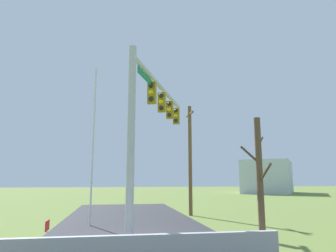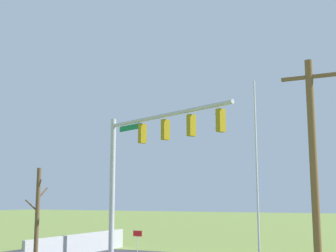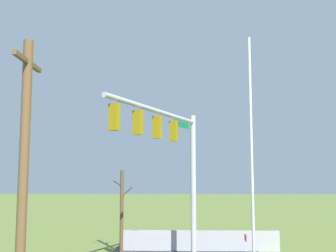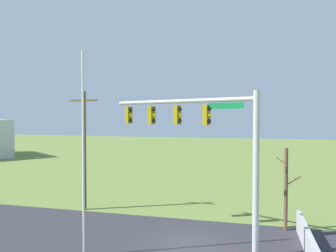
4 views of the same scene
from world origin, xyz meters
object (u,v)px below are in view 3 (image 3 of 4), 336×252
(signal_mast, at_px, (171,150))
(flagpole, at_px, (252,165))
(utility_pole, at_px, (23,179))
(open_sign, at_px, (246,241))
(bare_tree, at_px, (122,210))

(signal_mast, bearing_deg, flagpole, -149.25)
(utility_pole, relative_size, open_sign, 6.39)
(flagpole, distance_m, open_sign, 8.06)
(utility_pole, bearing_deg, open_sign, -34.30)
(signal_mast, relative_size, open_sign, 6.44)
(flagpole, distance_m, bare_tree, 10.80)
(utility_pole, bearing_deg, signal_mast, -23.74)
(flagpole, bearing_deg, open_sign, -6.24)
(bare_tree, relative_size, open_sign, 3.64)
(utility_pole, bearing_deg, bare_tree, -3.92)
(bare_tree, bearing_deg, utility_pole, 176.08)
(flagpole, height_order, utility_pole, flagpole)
(flagpole, xyz_separation_m, bare_tree, (8.90, 5.70, -2.22))
(flagpole, relative_size, open_sign, 7.39)
(flagpole, bearing_deg, bare_tree, 32.62)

